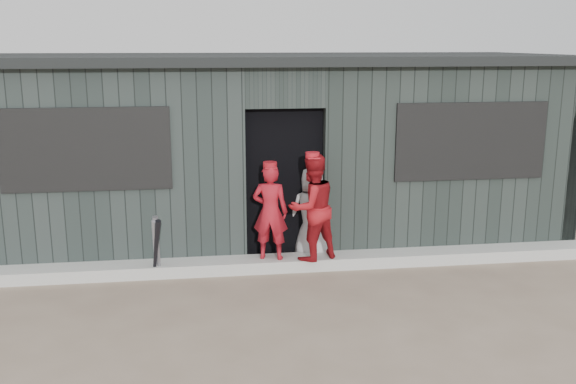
{
  "coord_description": "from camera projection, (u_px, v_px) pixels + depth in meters",
  "views": [
    {
      "loc": [
        -1.04,
        -5.78,
        2.8
      ],
      "look_at": [
        0.0,
        1.8,
        1.0
      ],
      "focal_mm": 40.0,
      "sensor_mm": 36.0,
      "label": 1
    }
  ],
  "objects": [
    {
      "name": "dugout",
      "position": [
        272.0,
        147.0,
        9.44
      ],
      "size": [
        8.3,
        3.3,
        2.62
      ],
      "color": "black",
      "rests_on": "ground"
    },
    {
      "name": "player_red_left",
      "position": [
        270.0,
        212.0,
        7.9
      ],
      "size": [
        0.5,
        0.39,
        1.2
      ],
      "primitive_type": "imported",
      "rotation": [
        0.0,
        0.0,
        2.87
      ],
      "color": "maroon",
      "rests_on": "curb"
    },
    {
      "name": "curb",
      "position": [
        288.0,
        263.0,
        8.09
      ],
      "size": [
        8.0,
        0.36,
        0.15
      ],
      "primitive_type": "cube",
      "color": "#AAAAA5",
      "rests_on": "ground"
    },
    {
      "name": "bat_mid",
      "position": [
        158.0,
        247.0,
        7.66
      ],
      "size": [
        0.09,
        0.22,
        0.81
      ],
      "primitive_type": "cone",
      "rotation": [
        0.18,
        0.0,
        -0.09
      ],
      "color": "gray",
      "rests_on": "ground"
    },
    {
      "name": "bat_right",
      "position": [
        156.0,
        249.0,
        7.6
      ],
      "size": [
        0.19,
        0.35,
        0.79
      ],
      "primitive_type": "cone",
      "rotation": [
        0.35,
        0.0,
        0.37
      ],
      "color": "black",
      "rests_on": "ground"
    },
    {
      "name": "player_red_right",
      "position": [
        312.0,
        207.0,
        7.87
      ],
      "size": [
        0.79,
        0.72,
        1.32
      ],
      "primitive_type": "imported",
      "rotation": [
        0.0,
        0.0,
        3.57
      ],
      "color": "maroon",
      "rests_on": "curb"
    },
    {
      "name": "bat_left",
      "position": [
        155.0,
        248.0,
        7.69
      ],
      "size": [
        0.1,
        0.32,
        0.77
      ],
      "primitive_type": "cone",
      "rotation": [
        0.33,
        0.0,
        0.09
      ],
      "color": "#919199",
      "rests_on": "ground"
    },
    {
      "name": "player_grey_back",
      "position": [
        312.0,
        214.0,
        8.3
      ],
      "size": [
        0.66,
        0.49,
        1.24
      ],
      "primitive_type": "imported",
      "rotation": [
        0.0,
        0.0,
        2.98
      ],
      "color": "#AFAFAF",
      "rests_on": "ground"
    },
    {
      "name": "ground",
      "position": [
        313.0,
        331.0,
        6.35
      ],
      "size": [
        80.0,
        80.0,
        0.0
      ],
      "primitive_type": "plane",
      "color": "#766251",
      "rests_on": "ground"
    }
  ]
}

